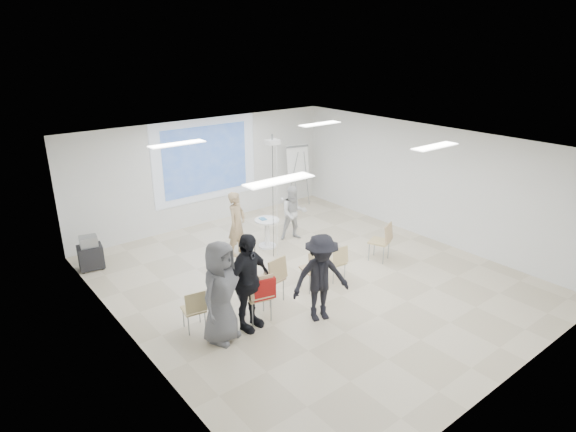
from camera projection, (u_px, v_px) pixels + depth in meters
floor at (310, 280)px, 10.78m from camera, size 8.00×9.00×0.10m
ceiling at (313, 143)px, 9.70m from camera, size 8.00×9.00×0.10m
wall_back at (205, 172)px, 13.58m from camera, size 8.00×0.10×3.00m
wall_left at (125, 268)px, 7.87m from camera, size 0.10×9.00×3.00m
wall_right at (428, 182)px, 12.60m from camera, size 0.10×9.00×3.00m
projection_halo at (206, 160)px, 13.41m from camera, size 3.20×0.01×2.30m
projection_image at (206, 160)px, 13.39m from camera, size 2.60×0.01×1.90m
pedestal_table at (267, 231)px, 12.22m from camera, size 0.72×0.72×0.77m
player_left at (237, 220)px, 11.65m from camera, size 0.80×0.71×1.82m
player_right at (294, 210)px, 12.60m from camera, size 0.97×0.89×1.61m
controller_left at (237, 204)px, 11.84m from camera, size 0.08×0.11×0.04m
controller_right at (282, 199)px, 12.58m from camera, size 0.09×0.13×0.04m
chair_far_left at (194, 307)px, 8.66m from camera, size 0.45×0.47×0.82m
chair_left_mid at (259, 293)px, 8.95m from camera, size 0.56×0.59×0.99m
chair_left_inner at (273, 276)px, 9.58m from camera, size 0.54×0.57×1.00m
chair_center at (315, 267)px, 10.05m from camera, size 0.51×0.54×0.94m
chair_right_inner at (337, 260)px, 10.48m from camera, size 0.43×0.46×0.84m
chair_right_far at (383, 239)px, 11.42m from camera, size 0.59×0.61×0.95m
red_jacket at (265, 289)px, 8.81m from camera, size 0.44×0.19×0.41m
laptop at (269, 277)px, 9.67m from camera, size 0.40×0.32×0.03m
audience_left at (247, 276)px, 8.56m from camera, size 1.39×1.02×2.14m
audience_mid at (321, 272)px, 8.88m from camera, size 1.42×1.06×1.95m
audience_outer at (220, 286)px, 8.23m from camera, size 1.20×1.02×2.10m
flipchart_easel at (298, 162)px, 14.85m from camera, size 0.83×0.64×1.96m
av_cart at (90, 254)px, 11.08m from camera, size 0.60×0.51×0.80m
ceiling_projector at (273, 148)px, 10.98m from camera, size 0.30×0.25×3.00m
fluor_panel_nw at (177, 144)px, 10.03m from camera, size 1.20×0.30×0.02m
fluor_panel_ne at (320, 124)px, 12.36m from camera, size 1.20×0.30×0.02m
fluor_panel_sw at (279, 180)px, 7.46m from camera, size 1.20×0.30×0.02m
fluor_panel_se at (435, 146)px, 9.79m from camera, size 1.20×0.30×0.02m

